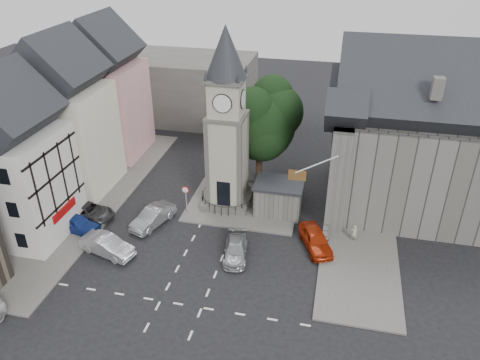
% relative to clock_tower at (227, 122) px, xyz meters
% --- Properties ---
extents(ground, '(120.00, 120.00, 0.00)m').
position_rel_clock_tower_xyz_m(ground, '(0.00, -7.99, -8.12)').
color(ground, black).
rests_on(ground, ground).
extents(pavement_west, '(6.00, 30.00, 0.14)m').
position_rel_clock_tower_xyz_m(pavement_west, '(-12.50, -1.99, -8.05)').
color(pavement_west, '#595651').
rests_on(pavement_west, ground).
extents(pavement_east, '(6.00, 26.00, 0.14)m').
position_rel_clock_tower_xyz_m(pavement_east, '(12.00, 0.01, -8.05)').
color(pavement_east, '#595651').
rests_on(pavement_east, ground).
extents(central_island, '(10.00, 8.00, 0.16)m').
position_rel_clock_tower_xyz_m(central_island, '(1.50, 0.01, -8.04)').
color(central_island, '#595651').
rests_on(central_island, ground).
extents(road_markings, '(20.00, 8.00, 0.01)m').
position_rel_clock_tower_xyz_m(road_markings, '(0.00, -13.49, -8.12)').
color(road_markings, silver).
rests_on(road_markings, ground).
extents(clock_tower, '(4.86, 4.86, 16.25)m').
position_rel_clock_tower_xyz_m(clock_tower, '(0.00, 0.00, 0.00)').
color(clock_tower, '#4C4944').
rests_on(clock_tower, ground).
extents(stone_shelter, '(4.30, 3.30, 3.08)m').
position_rel_clock_tower_xyz_m(stone_shelter, '(4.80, -0.49, -6.57)').
color(stone_shelter, '#565550').
rests_on(stone_shelter, ground).
extents(town_tree, '(7.20, 7.20, 10.80)m').
position_rel_clock_tower_xyz_m(town_tree, '(2.00, 5.01, -1.15)').
color(town_tree, black).
rests_on(town_tree, ground).
extents(warning_sign_post, '(0.70, 0.19, 2.85)m').
position_rel_clock_tower_xyz_m(warning_sign_post, '(-3.20, -2.56, -6.09)').
color(warning_sign_post, black).
rests_on(warning_sign_post, ground).
extents(terrace_pink, '(8.10, 7.60, 12.80)m').
position_rel_clock_tower_xyz_m(terrace_pink, '(-15.50, 8.01, -1.54)').
color(terrace_pink, '#D79894').
rests_on(terrace_pink, ground).
extents(terrace_cream, '(8.10, 7.60, 12.80)m').
position_rel_clock_tower_xyz_m(terrace_cream, '(-15.50, 0.01, -1.54)').
color(terrace_cream, '#F3EBCB').
rests_on(terrace_cream, ground).
extents(terrace_tudor, '(8.10, 7.60, 12.00)m').
position_rel_clock_tower_xyz_m(terrace_tudor, '(-15.50, -7.99, -1.93)').
color(terrace_tudor, silver).
rests_on(terrace_tudor, ground).
extents(backdrop_west, '(20.00, 10.00, 8.00)m').
position_rel_clock_tower_xyz_m(backdrop_west, '(-12.00, 20.01, -4.12)').
color(backdrop_west, '#4C4944').
rests_on(backdrop_west, ground).
extents(east_building, '(14.40, 11.40, 12.60)m').
position_rel_clock_tower_xyz_m(east_building, '(15.59, 3.01, -1.86)').
color(east_building, '#565550').
rests_on(east_building, ground).
extents(east_boundary_wall, '(0.40, 16.00, 0.90)m').
position_rel_clock_tower_xyz_m(east_boundary_wall, '(9.20, 2.01, -7.67)').
color(east_boundary_wall, '#565550').
rests_on(east_boundary_wall, ground).
extents(flagpole, '(3.68, 0.10, 2.74)m').
position_rel_clock_tower_xyz_m(flagpole, '(8.00, -3.99, -1.12)').
color(flagpole, white).
rests_on(flagpole, ground).
extents(car_west_blue, '(4.54, 2.59, 1.45)m').
position_rel_clock_tower_xyz_m(car_west_blue, '(-11.50, -7.07, -7.39)').
color(car_west_blue, navy).
rests_on(car_west_blue, ground).
extents(car_west_silver, '(4.90, 2.77, 1.53)m').
position_rel_clock_tower_xyz_m(car_west_silver, '(-7.50, -9.40, -7.36)').
color(car_west_silver, '#A3A4AB').
rests_on(car_west_silver, ground).
extents(car_west_grey, '(5.19, 3.10, 1.35)m').
position_rel_clock_tower_xyz_m(car_west_grey, '(-11.50, -5.05, -7.45)').
color(car_west_grey, '#2E2E30').
rests_on(car_west_grey, ground).
extents(car_island_silver, '(3.03, 4.89, 1.52)m').
position_rel_clock_tower_xyz_m(car_island_silver, '(-5.50, -4.77, -7.36)').
color(car_island_silver, gray).
rests_on(car_island_silver, ground).
extents(car_island_east, '(2.36, 4.49, 1.24)m').
position_rel_clock_tower_xyz_m(car_island_east, '(2.50, -7.49, -7.50)').
color(car_island_east, '#94979B').
rests_on(car_island_east, ground).
extents(car_east_red, '(3.48, 4.89, 1.55)m').
position_rel_clock_tower_xyz_m(car_east_red, '(8.50, -4.99, -7.35)').
color(car_east_red, '#A02308').
rests_on(car_east_red, ground).
extents(pedestrian, '(0.60, 0.43, 1.56)m').
position_rel_clock_tower_xyz_m(pedestrian, '(11.50, -3.43, -7.34)').
color(pedestrian, '#A9A48B').
rests_on(pedestrian, ground).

